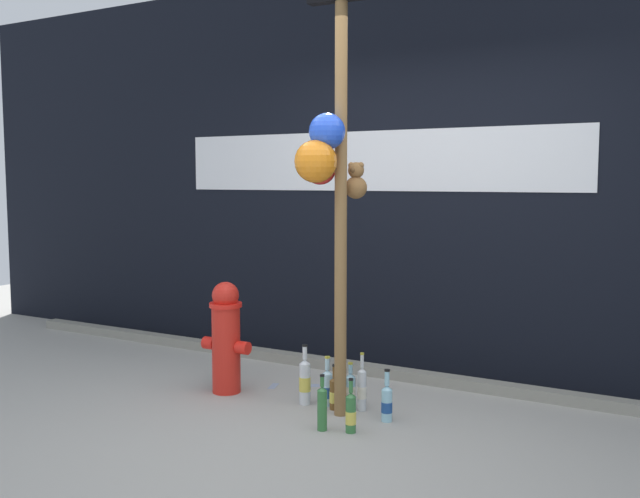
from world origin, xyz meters
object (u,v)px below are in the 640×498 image
Objects in this scene: bottle_1 at (387,402)px; bottle_2 at (351,413)px; bottle_7 at (322,407)px; memorial_post at (331,133)px; bottle_5 at (334,393)px; bottle_3 at (327,387)px; fire_hydrant at (226,337)px; bottle_4 at (350,390)px; bottle_0 at (305,381)px; bottle_6 at (362,389)px.

bottle_2 is (-0.10, -0.29, 0.00)m from bottle_1.
bottle_7 is at bearing -162.98° from bottle_2.
memorial_post reaches higher than bottle_5.
bottle_3 is (-0.37, 0.38, 0.00)m from bottle_2.
fire_hydrant is 2.36× the size of bottle_3.
bottle_0 is at bearing -163.71° from bottle_4.
bottle_6 is 0.46m from bottle_7.
bottle_6 is (0.17, 0.07, 0.04)m from bottle_5.
bottle_7 is at bearing -128.46° from bottle_1.
bottle_7 is (0.08, -0.25, -1.65)m from memorial_post.
bottle_2 is at bearing -62.41° from bottle_4.
bottle_5 is at bearing -0.02° from bottle_0.
bottle_0 is at bearing 179.98° from bottle_5.
bottle_6 is (0.09, -0.02, 0.03)m from bottle_4.
bottle_7 is at bearing -71.83° from bottle_5.
memorial_post reaches higher than bottle_4.
bottle_3 is 1.10× the size of bottle_4.
memorial_post reaches higher than bottle_6.
bottle_0 is 1.34× the size of bottle_4.
bottle_6 is at bearing 59.99° from memorial_post.
bottle_3 is (0.15, 0.05, -0.03)m from bottle_0.
memorial_post is at bearing 141.37° from bottle_2.
fire_hydrant reaches higher than bottle_4.
fire_hydrant reaches higher than bottle_7.
fire_hydrant is 2.06× the size of bottle_6.
memorial_post is 3.72× the size of fire_hydrant.
bottle_2 reaches higher than bottle_5.
bottle_2 is at bearing -32.59° from bottle_0.
bottle_0 is 1.23× the size of bottle_2.
fire_hydrant is 2.39× the size of bottle_1.
bottle_4 is 0.10m from bottle_6.
bottle_6 is at bearing 5.47° from bottle_3.
fire_hydrant is 0.98m from bottle_4.
bottle_6 reaches higher than bottle_3.
bottle_0 is 0.23m from bottle_5.
bottle_5 is (-0.07, -0.09, -0.01)m from bottle_4.
bottle_7 is (0.35, -0.38, -0.02)m from bottle_0.
bottle_6 reaches higher than bottle_5.
bottle_4 is at bearing 49.81° from bottle_5.
fire_hydrant is 1.07m from bottle_7.
bottle_2 is 0.86× the size of bottle_6.
bottle_0 is at bearing 147.41° from bottle_2.
bottle_2 is (0.25, -0.20, -1.67)m from memorial_post.
bottle_4 reaches higher than bottle_5.
bottle_7 is at bearing -19.38° from fire_hydrant.
bottle_0 is 1.36× the size of bottle_5.
memorial_post is 1.66m from bottle_0.
fire_hydrant is at bearing -176.47° from bottle_0.
bottle_0 reaches higher than bottle_1.
bottle_2 reaches higher than bottle_4.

